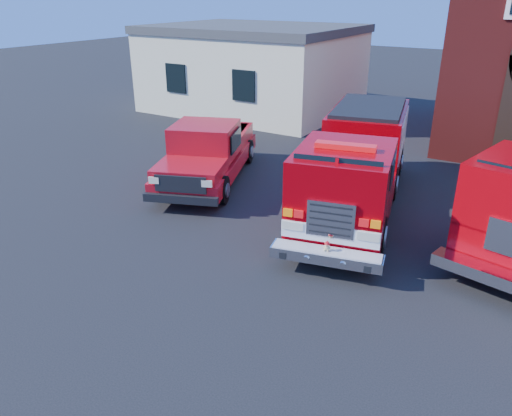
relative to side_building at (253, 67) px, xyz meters
The scene contains 4 objects.
ground 15.96m from the side_building, 55.30° to the right, with size 100.00×100.00×0.00m, color black.
side_building is the anchor object (origin of this frame).
fire_engine 14.00m from the side_building, 45.29° to the right, with size 4.27×8.91×2.65m.
pickup_truck 11.50m from the side_building, 65.55° to the right, with size 4.31×6.51×2.01m.
Camera 1 is at (5.64, -10.26, 5.95)m, focal length 35.00 mm.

